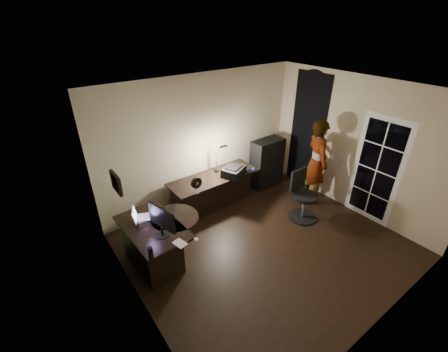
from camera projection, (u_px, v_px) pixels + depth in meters
floor at (265, 245)px, 5.37m from camera, size 4.50×4.00×0.01m
ceiling at (279, 93)px, 4.05m from camera, size 4.50×4.00×0.01m
wall_back at (202, 141)px, 6.13m from camera, size 4.50×0.01×2.70m
wall_front at (399, 253)px, 3.30m from camera, size 4.50×0.01×2.70m
wall_left at (133, 236)px, 3.55m from camera, size 0.01×4.00×2.70m
wall_right at (354, 146)px, 5.88m from camera, size 0.01×4.00×2.70m
green_wall_overlay at (134, 235)px, 3.55m from camera, size 0.00×4.00×2.70m
arched_doorway at (307, 132)px, 6.71m from camera, size 0.01×0.90×2.60m
french_door at (376, 171)px, 5.62m from camera, size 0.02×0.92×2.10m
framed_picture at (116, 183)px, 3.64m from camera, size 0.04×0.30×0.25m
desk_left at (155, 244)px, 4.85m from camera, size 0.85×1.31×0.74m
desk_right at (214, 191)px, 6.28m from camera, size 1.93×0.70×0.72m
cabinet at (267, 163)px, 6.97m from camera, size 0.77×0.39×1.15m
laptop_stand at (144, 220)px, 4.73m from camera, size 0.26×0.22×0.10m
laptop at (143, 212)px, 4.66m from camera, size 0.38×0.37×0.20m
monitor at (161, 226)px, 4.41m from camera, size 0.24×0.54×0.35m
mouse at (196, 240)px, 4.38m from camera, size 0.08×0.10×0.03m
phone at (172, 208)px, 5.11m from camera, size 0.11×0.16×0.01m
pen at (168, 220)px, 4.80m from camera, size 0.04×0.15×0.01m
speaker at (151, 253)px, 4.04m from camera, size 0.09×0.09×0.18m
notepad at (180, 243)px, 4.33m from camera, size 0.19×0.23×0.01m
desk_fan at (196, 185)px, 5.50m from camera, size 0.22×0.14×0.33m
headphones at (250, 170)px, 6.29m from camera, size 0.21×0.11×0.09m
printer at (234, 171)px, 6.12m from camera, size 0.57×0.52×0.21m
desk_lamp at (216, 156)px, 6.12m from camera, size 0.22×0.36×0.74m
office_chair at (306, 196)px, 5.84m from camera, size 0.58×0.58×1.01m
person at (317, 162)px, 6.24m from camera, size 0.67×0.78×1.83m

